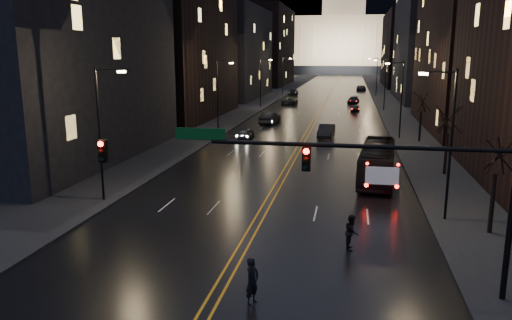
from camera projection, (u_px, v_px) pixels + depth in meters
The scene contains 35 objects.
ground at pixel (225, 279), 22.21m from camera, with size 900.00×900.00×0.00m, color black.
road at pixel (333, 88), 147.13m from camera, with size 20.00×320.00×0.02m, color black.
sidewalk_left at pixel (286, 87), 149.66m from camera, with size 8.00×320.00×0.16m, color black.
sidewalk_right at pixel (382, 88), 144.58m from camera, with size 8.00×320.00×0.16m, color black.
center_line at pixel (333, 88), 147.13m from camera, with size 0.62×320.00×0.01m, color orange.
building_left_near at pixel (57, 40), 44.87m from camera, with size 12.00×28.00×22.00m, color black.
building_left_mid at pixel (176, 25), 74.99m from camera, with size 12.00×30.00×28.00m, color black.
building_left_far at pixel (234, 53), 112.34m from camera, with size 12.00×34.00×20.00m, color black.
building_left_dist at pixel (269, 47), 158.05m from camera, with size 12.00×40.00×24.00m, color black.
building_right_mid at pixel (430, 38), 104.09m from camera, with size 12.00×34.00×26.00m, color black.
building_right_dist at pixel (406, 50), 150.63m from camera, with size 12.00×40.00×22.00m, color black.
capitol at pixel (343, 39), 258.86m from camera, with size 90.00×50.00×58.50m.
traffic_signal at pixel (366, 173), 20.07m from camera, with size 17.29×0.45×7.00m.
streetlamp_right_near at pixel (448, 137), 28.80m from camera, with size 2.13×0.25×9.00m.
streetlamp_left_near at pixel (102, 127), 32.72m from camera, with size 2.13×0.25×9.00m.
streetlamp_right_mid at pixel (400, 95), 57.62m from camera, with size 2.13×0.25×9.00m.
streetlamp_left_mid at pixel (219, 93), 61.55m from camera, with size 2.13×0.25×9.00m.
streetlamp_right_far at pixel (384, 82), 86.45m from camera, with size 2.13×0.25×9.00m.
streetlamp_left_far at pixel (261, 80), 90.38m from camera, with size 2.13×0.25×9.00m.
streetlamp_right_dist at pixel (376, 75), 115.28m from camera, with size 2.13×0.25×9.00m.
streetlamp_left_dist at pixel (283, 74), 119.21m from camera, with size 2.13×0.25×9.00m.
tree_right_near at pixel (497, 155), 26.59m from camera, with size 2.40×2.40×6.65m.
tree_right_mid at pixel (448, 121), 40.05m from camera, with size 2.40×2.40×6.65m.
tree_right_far at pixel (422, 102), 55.42m from camera, with size 2.40×2.40×6.65m.
bus at pixel (377, 162), 39.25m from camera, with size 2.47×10.58×2.95m, color black.
oncoming_car_a at pixel (246, 133), 58.26m from camera, with size 1.62×4.02×1.37m, color black.
oncoming_car_b at pixel (270, 118), 70.58m from camera, with size 1.81×5.20×1.71m, color black.
oncoming_car_c at pixel (290, 101), 97.01m from camera, with size 2.52×5.47×1.52m, color black.
oncoming_car_d at pixel (293, 92), 120.61m from camera, with size 2.24×5.50×1.60m, color black.
receding_car_a at pixel (326, 131), 59.37m from camera, with size 1.71×4.91×1.62m, color black.
receding_car_b at pixel (355, 108), 85.50m from camera, with size 1.50×3.74×1.27m, color black.
receding_car_c at pixel (353, 100), 99.22m from camera, with size 2.03×4.99×1.45m, color black.
receding_car_d at pixel (361, 88), 134.45m from camera, with size 2.50×5.43×1.51m, color black.
pedestrian_a at pixel (252, 281), 19.79m from camera, with size 0.71×0.46×1.94m, color black.
pedestrian_b at pixel (352, 232), 25.41m from camera, with size 0.89×0.49×1.83m, color black.
Camera 1 is at (5.18, -20.00, 9.82)m, focal length 35.00 mm.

